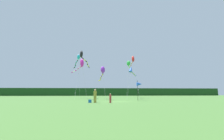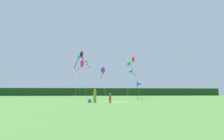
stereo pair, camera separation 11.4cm
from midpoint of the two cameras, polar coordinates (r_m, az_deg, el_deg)
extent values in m
plane|color=#477533|center=(23.97, 1.54, -11.74)|extent=(120.00, 120.00, 0.00)
cube|color=#193D19|center=(68.81, -3.08, -8.22)|extent=(108.00, 3.61, 3.28)
cylinder|color=olive|center=(21.18, -6.61, -10.92)|extent=(0.18, 0.18, 0.88)
cylinder|color=olive|center=(21.18, -6.05, -10.93)|extent=(0.18, 0.18, 0.88)
cylinder|color=olive|center=(21.16, -6.30, -8.78)|extent=(0.41, 0.41, 0.70)
sphere|color=tan|center=(21.16, -6.28, -7.49)|extent=(0.26, 0.26, 0.26)
cylinder|color=#B23338|center=(20.58, -0.76, -11.43)|extent=(0.13, 0.13, 0.61)
cylinder|color=#B23338|center=(20.60, -0.37, -11.43)|extent=(0.13, 0.13, 0.61)
cylinder|color=#B23338|center=(20.57, -0.56, -9.92)|extent=(0.28, 0.28, 0.48)
sphere|color=tan|center=(20.56, -0.56, -9.00)|extent=(0.18, 0.18, 0.18)
cube|color=#1959B2|center=(21.44, -8.22, -11.49)|extent=(0.43, 0.34, 0.42)
cylinder|color=black|center=(26.69, 9.70, -7.59)|extent=(0.06, 0.06, 3.44)
cone|color=blue|center=(26.82, 10.36, -5.22)|extent=(0.90, 0.70, 0.70)
cylinder|color=#B2B2B2|center=(31.77, 6.52, -5.04)|extent=(1.37, 2.14, 6.48)
cone|color=blue|center=(33.29, 7.18, 0.43)|extent=(1.34, 1.47, 1.57)
cylinder|color=blue|center=(33.41, 7.34, -0.64)|extent=(0.44, 0.53, 0.29)
cylinder|color=yellow|center=(33.84, 7.54, -0.86)|extent=(0.37, 0.52, 0.25)
cylinder|color=blue|center=(34.25, 7.79, -1.03)|extent=(0.47, 0.49, 0.25)
cylinder|color=yellow|center=(34.65, 8.08, -1.29)|extent=(0.43, 0.55, 0.34)
cylinder|color=blue|center=(35.06, 8.34, -1.58)|extent=(0.46, 0.52, 0.29)
cylinder|color=yellow|center=(35.46, 8.63, -1.85)|extent=(0.46, 0.54, 0.34)
cylinder|color=blue|center=(35.86, 8.93, -2.10)|extent=(0.47, 0.50, 0.28)
cylinder|color=#B2B2B2|center=(35.60, 9.20, -2.69)|extent=(0.17, 4.82, 9.78)
ellipsoid|color=red|center=(38.65, 8.03, 4.17)|extent=(0.71, 1.06, 1.74)
cylinder|color=red|center=(38.79, 7.96, 3.06)|extent=(0.22, 0.63, 0.31)
cylinder|color=white|center=(39.32, 7.70, 2.77)|extent=(0.31, 0.64, 0.26)
cylinder|color=red|center=(39.85, 7.45, 2.51)|extent=(0.21, 0.62, 0.28)
cylinder|color=white|center=(40.40, 7.35, 2.19)|extent=(0.32, 0.66, 0.34)
cylinder|color=red|center=(40.95, 7.28, 1.84)|extent=(0.25, 0.65, 0.33)
cylinder|color=white|center=(41.51, 7.15, 1.54)|extent=(0.22, 0.63, 0.29)
cylinder|color=red|center=(42.04, 6.94, 1.24)|extent=(0.29, 0.66, 0.34)
cylinder|color=white|center=(42.57, 6.67, 0.96)|extent=(0.26, 0.63, 0.26)
cylinder|color=#B2B2B2|center=(32.50, -12.47, -1.87)|extent=(0.70, 3.66, 9.98)
ellipsoid|color=black|center=(35.13, -11.30, 5.88)|extent=(0.87, 1.31, 1.78)
cylinder|color=black|center=(35.34, -10.94, 4.46)|extent=(0.60, 0.99, 0.47)
cylinder|color=yellow|center=(36.10, -10.23, 3.79)|extent=(0.56, 0.99, 0.39)
cylinder|color=black|center=(36.88, -9.58, 3.23)|extent=(0.55, 0.98, 0.34)
cylinder|color=yellow|center=(37.73, -9.18, 2.76)|extent=(0.25, 0.97, 0.30)
cylinder|color=black|center=(38.62, -9.08, 2.22)|extent=(0.23, 1.00, 0.47)
cylinder|color=yellow|center=(39.48, -8.85, 1.64)|extent=(0.44, 1.00, 0.38)
cylinder|color=black|center=(40.35, -8.54, 1.11)|extent=(0.32, 1.01, 0.43)
cylinder|color=#B2B2B2|center=(38.54, 6.01, -3.68)|extent=(1.24, 2.82, 9.10)
ellipsoid|color=green|center=(40.64, 6.36, 2.55)|extent=(1.25, 1.20, 1.50)
cylinder|color=green|center=(40.86, 6.37, 1.60)|extent=(0.33, 0.75, 0.34)
cylinder|color=white|center=(41.48, 6.56, 1.30)|extent=(0.58, 0.69, 0.27)
cylinder|color=green|center=(42.10, 6.83, 0.97)|extent=(0.44, 0.76, 0.39)
cylinder|color=white|center=(42.72, 7.06, 0.55)|extent=(0.57, 0.74, 0.42)
cylinder|color=green|center=(43.34, 7.21, 0.12)|extent=(0.33, 0.77, 0.42)
cylinder|color=#B2B2B2|center=(34.93, -12.12, -2.58)|extent=(0.80, 1.82, 9.67)
ellipsoid|color=#1EB7CC|center=(36.65, -12.33, 4.82)|extent=(0.92, 1.00, 1.22)
cylinder|color=#1EB7CC|center=(36.92, -12.49, 3.91)|extent=(0.46, 0.85, 0.30)
cylinder|color=black|center=(37.68, -12.70, 3.49)|extent=(0.40, 0.86, 0.32)
cylinder|color=#1EB7CC|center=(38.43, -12.96, 3.09)|extent=(0.53, 0.85, 0.32)
cylinder|color=black|center=(39.18, -13.20, 2.68)|extent=(0.37, 0.87, 0.34)
cylinder|color=#1EB7CC|center=(39.94, -13.34, 2.23)|extent=(0.43, 0.88, 0.38)
cylinder|color=black|center=(40.70, -13.44, 1.76)|extent=(0.34, 0.88, 0.39)
cylinder|color=#1EB7CC|center=(41.46, -13.52, 1.32)|extent=(0.39, 0.87, 0.36)
cylinder|color=black|center=(42.21, -13.77, 0.95)|extent=(0.57, 0.84, 0.35)
cylinder|color=#B2B2B2|center=(28.46, -2.86, -5.37)|extent=(0.49, 2.04, 5.81)
ellipsoid|color=purple|center=(29.75, -3.36, 0.12)|extent=(1.03, 1.09, 1.50)
cylinder|color=purple|center=(30.01, -3.40, -1.24)|extent=(0.20, 0.76, 0.42)
cylinder|color=yellow|center=(30.68, -3.48, -1.73)|extent=(0.24, 0.75, 0.33)
cylinder|color=purple|center=(31.34, -3.72, -2.13)|extent=(0.37, 0.77, 0.35)
cylinder|color=yellow|center=(32.00, -3.97, -2.50)|extent=(0.26, 0.74, 0.31)
cylinder|color=purple|center=(32.68, -4.12, -2.87)|extent=(0.28, 0.76, 0.37)
cylinder|color=yellow|center=(33.35, -4.20, -3.33)|extent=(0.21, 0.76, 0.42)
cylinder|color=purple|center=(34.03, -4.28, -3.69)|extent=(0.27, 0.74, 0.28)
cylinder|color=yellow|center=(34.69, -4.60, -3.91)|extent=(0.48, 0.74, 0.27)
cylinder|color=#B2B2B2|center=(30.92, -10.23, -3.89)|extent=(1.36, 1.81, 7.53)
ellipsoid|color=#E026B2|center=(32.37, -11.11, 2.67)|extent=(1.28, 1.39, 1.92)
cylinder|color=#E026B2|center=(32.51, -11.42, 1.23)|extent=(0.55, 0.68, 0.32)
cylinder|color=white|center=(33.07, -11.89, 0.89)|extent=(0.47, 0.70, 0.30)
cylinder|color=#E026B2|center=(33.64, -12.34, 0.55)|extent=(0.56, 0.67, 0.32)
cylinder|color=white|center=(34.21, -12.76, 0.20)|extent=(0.46, 0.71, 0.33)
cylinder|color=#E026B2|center=(34.76, -13.23, -0.11)|extent=(0.61, 0.63, 0.30)
cylinder|color=white|center=(35.25, -13.89, -0.47)|extent=(0.66, 0.63, 0.40)
cylinder|color=#E026B2|center=(35.74, -14.53, -0.79)|extent=(0.62, 0.62, 0.29)
camera|label=1|loc=(0.06, -89.89, -0.02)|focal=24.35mm
camera|label=2|loc=(0.06, 90.11, 0.02)|focal=24.35mm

